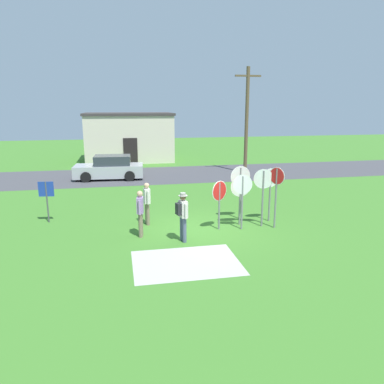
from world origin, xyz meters
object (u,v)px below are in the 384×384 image
at_px(stop_sign_leaning_right, 242,192).
at_px(parked_car_on_street, 110,168).
at_px(utility_pole, 247,119).
at_px(stop_sign_rear_left, 263,188).
at_px(person_with_sunhat, 140,211).
at_px(info_panel_leftmost, 47,195).
at_px(stop_sign_leaning_left, 270,185).
at_px(person_on_left, 147,201).
at_px(stop_sign_tallest, 240,183).
at_px(stop_sign_center_cluster, 219,197).
at_px(stop_sign_rear_right, 241,192).
at_px(stop_sign_nearest, 276,187).
at_px(person_in_blue, 182,214).

bearing_deg(stop_sign_leaning_right, parked_car_on_street, 114.67).
xyz_separation_m(utility_pole, stop_sign_rear_left, (-3.29, -11.35, -2.19)).
bearing_deg(person_with_sunhat, stop_sign_leaning_right, 1.09).
xyz_separation_m(person_with_sunhat, info_panel_leftmost, (-3.56, 2.38, 0.21)).
distance_m(parked_car_on_street, stop_sign_leaning_left, 12.23).
relative_size(utility_pole, stop_sign_rear_left, 3.14).
xyz_separation_m(stop_sign_leaning_right, person_with_sunhat, (-3.83, -0.07, -0.49)).
bearing_deg(person_on_left, person_with_sunhat, -104.39).
xyz_separation_m(stop_sign_tallest, stop_sign_center_cluster, (-1.19, -1.13, -0.25)).
xyz_separation_m(stop_sign_leaning_right, person_on_left, (-3.48, 1.26, -0.49)).
distance_m(stop_sign_rear_right, person_with_sunhat, 3.98).
distance_m(stop_sign_center_cluster, person_on_left, 2.88).
xyz_separation_m(utility_pole, stop_sign_leaning_left, (-2.75, -10.78, -2.24)).
distance_m(stop_sign_rear_left, stop_sign_nearest, 0.50).
height_order(utility_pole, person_with_sunhat, utility_pole).
distance_m(stop_sign_center_cluster, person_with_sunhat, 2.99).
bearing_deg(stop_sign_rear_left, person_in_blue, -162.75).
relative_size(parked_car_on_street, person_with_sunhat, 2.61).
xyz_separation_m(stop_sign_nearest, info_panel_leftmost, (-8.69, 2.42, -0.44)).
height_order(parked_car_on_street, stop_sign_rear_right, stop_sign_rear_right).
bearing_deg(stop_sign_leaning_left, person_in_blue, -157.36).
height_order(stop_sign_nearest, person_with_sunhat, stop_sign_nearest).
distance_m(stop_sign_tallest, stop_sign_center_cluster, 1.66).
xyz_separation_m(stop_sign_nearest, stop_sign_tallest, (-0.96, 1.37, -0.06)).
bearing_deg(person_with_sunhat, stop_sign_rear_right, 8.14).
bearing_deg(stop_sign_rear_left, stop_sign_leaning_right, -169.89).
distance_m(stop_sign_leaning_left, info_panel_leftmost, 8.95).
bearing_deg(utility_pole, stop_sign_rear_left, -106.17).
xyz_separation_m(stop_sign_rear_right, person_with_sunhat, (-3.92, -0.56, -0.40)).
bearing_deg(stop_sign_leaning_left, info_panel_leftmost, 169.89).
relative_size(stop_sign_rear_left, stop_sign_center_cluster, 1.20).
bearing_deg(stop_sign_rear_left, stop_sign_leaning_left, 47.01).
xyz_separation_m(stop_sign_leaning_right, stop_sign_center_cluster, (-0.86, 0.12, -0.16)).
bearing_deg(stop_sign_tallest, person_in_blue, -142.45).
height_order(stop_sign_leaning_left, info_panel_leftmost, stop_sign_leaning_left).
distance_m(utility_pole, stop_sign_nearest, 12.16).
height_order(stop_sign_leaning_right, stop_sign_rear_left, stop_sign_rear_left).
height_order(stop_sign_rear_right, person_on_left, stop_sign_rear_right).
relative_size(stop_sign_leaning_left, stop_sign_nearest, 0.92).
height_order(utility_pole, stop_sign_tallest, utility_pole).
xyz_separation_m(stop_sign_leaning_right, stop_sign_tallest, (0.34, 1.26, 0.10)).
xyz_separation_m(stop_sign_tallest, person_in_blue, (-2.77, -2.13, -0.53)).
height_order(stop_sign_rear_right, person_with_sunhat, stop_sign_rear_right).
xyz_separation_m(utility_pole, person_on_left, (-7.66, -10.25, -2.79)).
distance_m(stop_sign_leaning_right, person_with_sunhat, 3.86).
height_order(stop_sign_rear_left, info_panel_leftmost, stop_sign_rear_left).
relative_size(stop_sign_leaning_left, person_on_left, 1.29).
distance_m(stop_sign_rear_left, person_on_left, 4.54).
relative_size(stop_sign_leaning_left, person_in_blue, 1.26).
bearing_deg(stop_sign_rear_left, utility_pole, 73.83).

